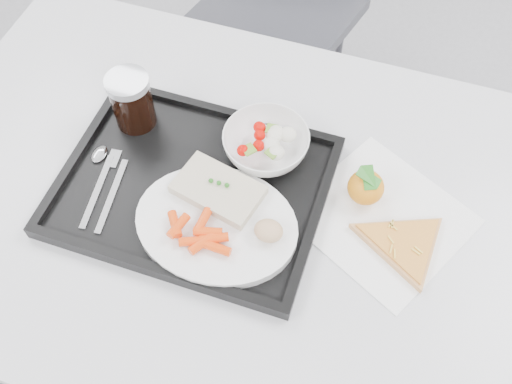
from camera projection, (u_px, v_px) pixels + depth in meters
table at (237, 217)px, 1.04m from camera, size 1.20×0.80×0.75m
tray at (194, 187)px, 0.99m from camera, size 0.45×0.35×0.03m
dinner_plate at (217, 225)px, 0.93m from camera, size 0.27×0.27×0.02m
fish_fillet at (218, 190)px, 0.94m from camera, size 0.16×0.12×0.03m
bread_roll at (269, 231)px, 0.90m from camera, size 0.05×0.05×0.03m
salad_bowl at (266, 144)px, 1.00m from camera, size 0.15×0.15×0.05m
cola_glass at (132, 100)px, 1.01m from camera, size 0.08×0.08×0.11m
cutlery at (104, 177)px, 0.99m from camera, size 0.09×0.17×0.01m
napkin at (382, 218)px, 0.96m from camera, size 0.33×0.33×0.00m
tangerine at (366, 187)px, 0.95m from camera, size 0.06×0.06×0.07m
pizza_slice at (404, 244)px, 0.92m from camera, size 0.20×0.20×0.02m
carrot_pile at (199, 234)px, 0.90m from camera, size 0.12×0.08×0.02m
salad_contents at (271, 139)px, 0.99m from camera, size 0.09×0.09×0.02m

